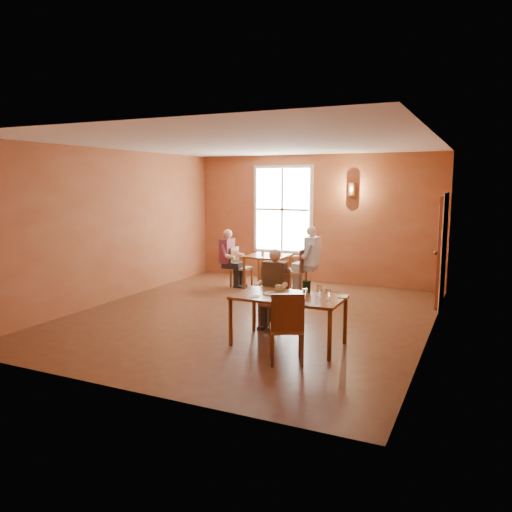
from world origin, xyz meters
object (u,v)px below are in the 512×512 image
at_px(chair_diner_main, 274,302).
at_px(second_table, 268,272).
at_px(chair_diner_white, 295,270).
at_px(diner_maroon, 240,259).
at_px(main_table, 288,320).
at_px(chair_empty, 287,327).
at_px(diner_main, 273,292).
at_px(diner_white, 297,260).
at_px(chair_diner_maroon, 241,267).

relative_size(chair_diner_main, second_table, 1.04).
xyz_separation_m(chair_diner_white, diner_maroon, (-1.33, 0.00, 0.16)).
height_order(main_table, chair_empty, chair_empty).
relative_size(chair_empty, chair_diner_white, 1.02).
bearing_deg(diner_main, diner_maroon, -54.42).
relative_size(diner_white, diner_maroon, 1.10).
xyz_separation_m(second_table, chair_diner_maroon, (-0.65, 0.00, 0.07)).
distance_m(main_table, diner_white, 3.61).
height_order(main_table, chair_diner_white, chair_diner_white).
bearing_deg(chair_empty, diner_main, 94.75).
distance_m(main_table, chair_empty, 0.72).
bearing_deg(chair_diner_white, chair_diner_maroon, 90.00).
xyz_separation_m(chair_empty, diner_white, (-1.37, 4.08, 0.21)).
bearing_deg(chair_diner_main, chair_empty, 119.09).
bearing_deg(chair_empty, diner_white, 83.67).
xyz_separation_m(chair_diner_main, chair_diner_maroon, (-1.97, 2.76, 0.00)).
height_order(chair_empty, chair_diner_white, chair_empty).
bearing_deg(diner_white, chair_empty, -161.43).
xyz_separation_m(chair_diner_main, chair_empty, (0.74, -1.32, 0.04)).
height_order(main_table, chair_diner_maroon, chair_diner_maroon).
bearing_deg(diner_maroon, second_table, 90.00).
relative_size(diner_white, chair_diner_maroon, 1.56).
distance_m(diner_white, diner_maroon, 1.36).
distance_m(main_table, chair_diner_maroon, 4.21).
bearing_deg(diner_maroon, main_table, 36.20).
distance_m(chair_diner_main, diner_maroon, 3.41).
xyz_separation_m(chair_diner_main, diner_white, (-0.64, 2.76, 0.25)).
height_order(chair_empty, second_table, chair_empty).
distance_m(chair_empty, second_table, 4.57).
bearing_deg(diner_main, chair_diner_main, -90.00).
height_order(second_table, chair_diner_white, chair_diner_white).
bearing_deg(chair_empty, second_table, 91.78).
bearing_deg(chair_diner_white, diner_main, -166.58).
xyz_separation_m(main_table, chair_diner_main, (-0.50, 0.65, 0.08)).
relative_size(second_table, diner_white, 0.62).
distance_m(diner_main, chair_empty, 1.49).
relative_size(diner_main, chair_diner_white, 1.30).
distance_m(chair_diner_white, diner_maroon, 1.34).
relative_size(main_table, diner_white, 1.12).
distance_m(diner_main, chair_diner_white, 2.87).
relative_size(second_table, diner_maroon, 0.68).
xyz_separation_m(chair_diner_main, diner_main, (0.00, -0.03, 0.17)).
relative_size(second_table, chair_diner_white, 0.91).
distance_m(chair_diner_main, diner_white, 2.84).
xyz_separation_m(main_table, diner_main, (-0.50, 0.62, 0.25)).
bearing_deg(chair_empty, chair_diner_main, 94.19).
bearing_deg(diner_maroon, chair_diner_maroon, 90.00).
xyz_separation_m(diner_main, chair_diner_white, (-0.67, 2.79, -0.14)).
xyz_separation_m(second_table, diner_maroon, (-0.68, 0.00, 0.25)).
height_order(diner_main, second_table, diner_main).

